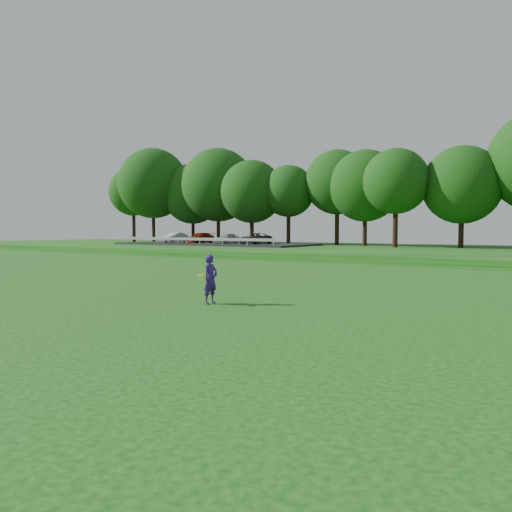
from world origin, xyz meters
The scene contains 6 objects.
ground centered at (0.00, 0.00, 0.00)m, with size 140.00×140.00×0.00m, color #0D4410.
berm centered at (0.00, 34.00, 0.30)m, with size 130.00×30.00×0.60m, color #0D4410.
walking_path centered at (0.00, 20.00, 0.02)m, with size 130.00×1.60×0.04m, color gray.
treeline centered at (0.00, 38.00, 8.10)m, with size 104.00×7.00×15.00m, color #113E0E, non-canonical shape.
parking_lot centered at (-23.67, 32.80, 1.01)m, with size 24.00×9.00×1.38m.
woman centered at (2.90, -0.16, 0.78)m, with size 0.38×0.80×1.55m.
Camera 1 is at (12.81, -12.18, 2.32)m, focal length 35.00 mm.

